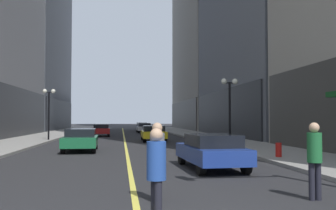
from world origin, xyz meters
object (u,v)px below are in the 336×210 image
(car_navy, at_px, (142,126))
(pedestrian_in_blue_hoodie, at_px, (156,170))
(street_lamp_right_mid, at_px, (230,97))
(car_green, at_px, (81,139))
(car_blue, at_px, (211,150))
(car_yellow, at_px, (153,133))
(street_lamp_left_far, at_px, (49,103))
(fire_hydrant_right, at_px, (279,151))
(pedestrian_in_grey_suit, at_px, (157,155))
(car_red, at_px, (101,130))
(car_white, at_px, (144,127))
(pedestrian_in_green_parka, at_px, (315,154))

(car_navy, height_order, pedestrian_in_blue_hoodie, pedestrian_in_blue_hoodie)
(car_navy, relative_size, street_lamp_right_mid, 1.06)
(car_green, height_order, pedestrian_in_blue_hoodie, pedestrian_in_blue_hoodie)
(car_blue, relative_size, car_yellow, 0.92)
(car_blue, relative_size, street_lamp_left_far, 1.00)
(car_yellow, distance_m, fire_hydrant_right, 15.62)
(car_yellow, bearing_deg, street_lamp_left_far, 174.24)
(car_blue, bearing_deg, pedestrian_in_grey_suit, -116.41)
(car_red, distance_m, car_white, 10.69)
(pedestrian_in_grey_suit, relative_size, street_lamp_left_far, 0.41)
(street_lamp_right_mid, distance_m, fire_hydrant_right, 6.65)
(pedestrian_in_blue_hoodie, height_order, street_lamp_left_far, street_lamp_left_far)
(car_green, relative_size, street_lamp_right_mid, 0.95)
(car_green, relative_size, car_white, 1.01)
(car_navy, bearing_deg, street_lamp_left_far, -110.43)
(car_yellow, relative_size, pedestrian_in_blue_hoodie, 2.74)
(car_yellow, height_order, street_lamp_left_far, street_lamp_left_far)
(car_blue, bearing_deg, pedestrian_in_blue_hoodie, -111.05)
(car_red, bearing_deg, pedestrian_in_blue_hoodie, -85.43)
(car_white, bearing_deg, car_blue, -89.56)
(car_blue, xyz_separation_m, pedestrian_in_grey_suit, (-2.57, -5.18, 0.35))
(street_lamp_left_far, bearing_deg, car_green, -69.59)
(car_white, height_order, street_lamp_left_far, street_lamp_left_far)
(car_navy, bearing_deg, street_lamp_right_mid, -84.16)
(car_white, xyz_separation_m, street_lamp_left_far, (-9.19, -18.25, 2.54))
(pedestrian_in_blue_hoodie, bearing_deg, car_yellow, 85.07)
(car_red, height_order, street_lamp_left_far, street_lamp_left_far)
(car_red, relative_size, pedestrian_in_green_parka, 2.36)
(car_red, height_order, pedestrian_in_grey_suit, pedestrian_in_grey_suit)
(car_red, bearing_deg, car_green, -90.55)
(street_lamp_left_far, bearing_deg, pedestrian_in_green_parka, -66.12)
(car_red, xyz_separation_m, street_lamp_right_mid, (8.89, -18.81, 2.54))
(car_yellow, relative_size, street_lamp_left_far, 1.08)
(pedestrian_in_grey_suit, xyz_separation_m, fire_hydrant_right, (6.40, 7.74, -0.67))
(car_white, relative_size, street_lamp_right_mid, 0.94)
(car_blue, relative_size, car_navy, 0.94)
(car_yellow, distance_m, pedestrian_in_green_parka, 23.08)
(car_red, bearing_deg, street_lamp_left_far, -113.60)
(car_navy, distance_m, fire_hydrant_right, 40.88)
(pedestrian_in_grey_suit, xyz_separation_m, street_lamp_right_mid, (5.90, 13.73, 2.19))
(car_red, height_order, street_lamp_right_mid, street_lamp_right_mid)
(car_green, xyz_separation_m, car_navy, (5.52, 34.86, 0.00))
(car_yellow, bearing_deg, car_green, -119.11)
(car_red, xyz_separation_m, car_navy, (5.34, 15.89, 0.00))
(car_yellow, distance_m, pedestrian_in_blue_hoodie, 24.87)
(pedestrian_in_blue_hoodie, relative_size, street_lamp_right_mid, 0.39)
(pedestrian_in_green_parka, relative_size, pedestrian_in_blue_hoodie, 1.04)
(fire_hydrant_right, bearing_deg, car_blue, -146.21)
(street_lamp_left_far, bearing_deg, pedestrian_in_grey_suit, -73.70)
(street_lamp_right_mid, bearing_deg, car_navy, 95.84)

